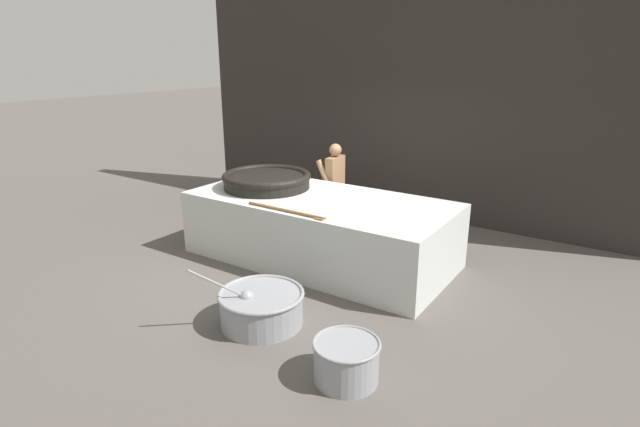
# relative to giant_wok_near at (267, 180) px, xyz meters

# --- Properties ---
(ground_plane) EXTENTS (60.00, 60.00, 0.00)m
(ground_plane) POSITION_rel_giant_wok_near_xyz_m (0.99, -0.03, -1.06)
(ground_plane) COLOR #56514C
(back_wall) EXTENTS (8.90, 0.24, 4.24)m
(back_wall) POSITION_rel_giant_wok_near_xyz_m (0.99, 2.77, 1.06)
(back_wall) COLOR #2D2826
(back_wall) RESTS_ON ground_plane
(hearth_platform) EXTENTS (3.78, 1.79, 0.93)m
(hearth_platform) POSITION_rel_giant_wok_near_xyz_m (0.99, -0.03, -0.59)
(hearth_platform) COLOR silver
(hearth_platform) RESTS_ON ground_plane
(giant_wok_near) EXTENTS (1.35, 1.35, 0.23)m
(giant_wok_near) POSITION_rel_giant_wok_near_xyz_m (0.00, 0.00, 0.00)
(giant_wok_near) COLOR black
(giant_wok_near) RESTS_ON hearth_platform
(stirring_paddle) EXTENTS (1.23, 0.10, 0.04)m
(stirring_paddle) POSITION_rel_giant_wok_near_xyz_m (1.04, -0.82, -0.11)
(stirring_paddle) COLOR brown
(stirring_paddle) RESTS_ON hearth_platform
(cook) EXTENTS (0.36, 0.55, 1.48)m
(cook) POSITION_rel_giant_wok_near_xyz_m (0.47, 1.20, -0.26)
(cook) COLOR #9E7551
(cook) RESTS_ON ground_plane
(prep_bowl_vegetables) EXTENTS (0.96, 1.11, 0.78)m
(prep_bowl_vegetables) POSITION_rel_giant_wok_near_xyz_m (1.48, -1.94, -0.84)
(prep_bowl_vegetables) COLOR gray
(prep_bowl_vegetables) RESTS_ON ground_plane
(prep_bowl_meat) EXTENTS (0.63, 0.63, 0.40)m
(prep_bowl_meat) POSITION_rel_giant_wok_near_xyz_m (2.79, -2.29, -0.84)
(prep_bowl_meat) COLOR gray
(prep_bowl_meat) RESTS_ON ground_plane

